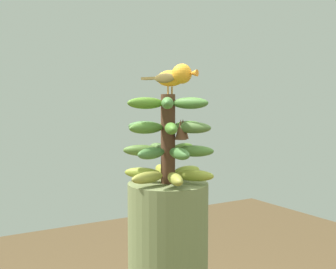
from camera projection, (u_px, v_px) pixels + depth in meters
banana_bunch at (169, 139)px, 1.24m from camera, size 0.28×0.28×0.27m
perched_bird at (175, 76)px, 1.23m from camera, size 0.18×0.11×0.09m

